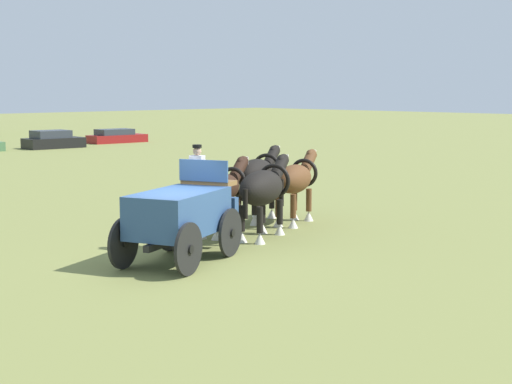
{
  "coord_description": "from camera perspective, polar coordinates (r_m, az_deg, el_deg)",
  "views": [
    {
      "loc": [
        -11.54,
        -14.48,
        4.18
      ],
      "look_at": [
        4.09,
        1.51,
        1.2
      ],
      "focal_mm": 54.35,
      "sensor_mm": 36.0,
      "label": 1
    }
  ],
  "objects": [
    {
      "name": "show_wagon",
      "position": [
        18.89,
        -5.52,
        -1.58
      ],
      "size": [
        5.63,
        3.04,
        2.75
      ],
      "color": "#2D4C7A",
      "rests_on": "ground"
    },
    {
      "name": "draft_horse_rear_near",
      "position": [
        22.32,
        -2.53,
        0.16
      ],
      "size": [
        2.9,
        1.62,
        2.16
      ],
      "color": "#331E14",
      "rests_on": "ground"
    },
    {
      "name": "draft_horse_lead_near",
      "position": [
        24.63,
        0.09,
        1.2
      ],
      "size": [
        2.97,
        1.7,
        2.32
      ],
      "color": "black",
      "rests_on": "ground"
    },
    {
      "name": "ground_plane",
      "position": [
        18.98,
        -5.68,
        -5.17
      ],
      "size": [
        220.0,
        220.0,
        0.0
      ],
      "primitive_type": "plane",
      "color": "olive"
    },
    {
      "name": "draft_horse_rear_off",
      "position": [
        21.75,
        0.53,
        0.22
      ],
      "size": [
        3.04,
        1.72,
        2.26
      ],
      "color": "black",
      "rests_on": "ground"
    },
    {
      "name": "parked_vehicle_g",
      "position": [
        61.66,
        -10.23,
        4.02
      ],
      "size": [
        4.68,
        2.03,
        1.07
      ],
      "color": "maroon",
      "rests_on": "ground"
    },
    {
      "name": "parked_vehicle_f",
      "position": [
        56.92,
        -14.72,
        3.69
      ],
      "size": [
        4.2,
        2.19,
        1.27
      ],
      "color": "black",
      "rests_on": "ground"
    },
    {
      "name": "draft_horse_lead_off",
      "position": [
        24.17,
        2.94,
        0.86
      ],
      "size": [
        2.95,
        1.65,
        2.22
      ],
      "color": "brown",
      "rests_on": "ground"
    }
  ]
}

